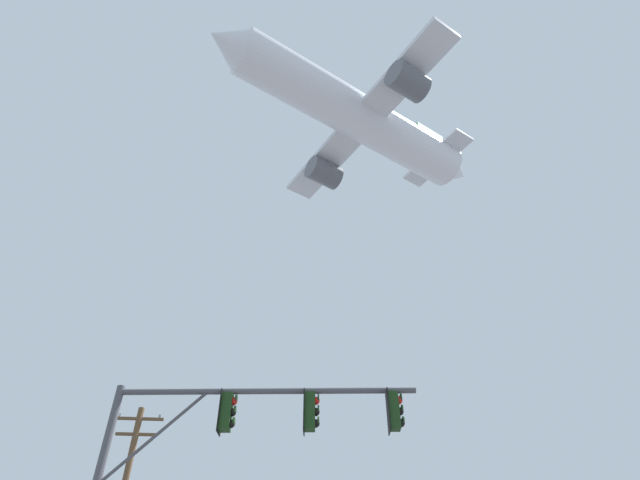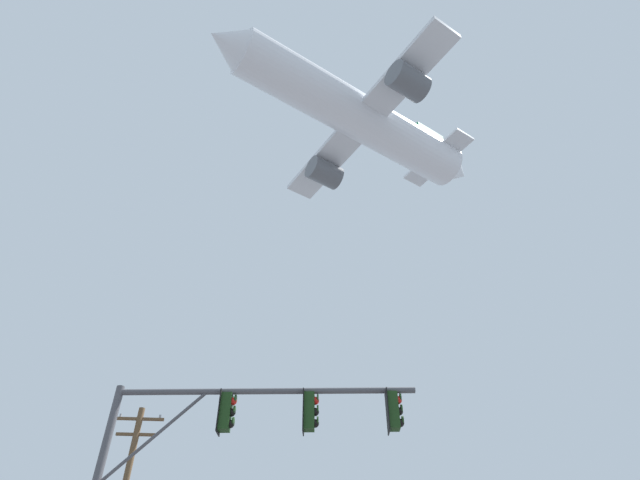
% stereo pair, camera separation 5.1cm
% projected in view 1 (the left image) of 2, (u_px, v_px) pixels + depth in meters
% --- Properties ---
extents(signal_pole_near, '(7.56, 0.98, 6.69)m').
position_uv_depth(signal_pole_near, '(228.00, 445.00, 11.78)').
color(signal_pole_near, '#4C4C51').
rests_on(signal_pole_near, ground).
extents(airplane, '(24.28, 18.75, 7.11)m').
position_uv_depth(airplane, '(355.00, 116.00, 41.62)').
color(airplane, white).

